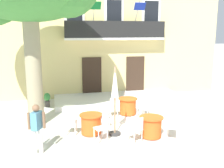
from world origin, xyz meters
The scene contains 18 objects.
ground_plane centered at (0.00, 0.00, 0.00)m, with size 120.00×120.00×0.00m, color beige.
building_facade centered at (0.42, 6.99, 3.75)m, with size 13.00×5.09×7.50m.
entrance_step_platform centered at (0.42, 3.66, 0.12)m, with size 6.92×2.67×0.25m, color silver.
cafe_table_near_tree centered at (-1.73, -0.60, 0.39)m, with size 0.86×0.86×0.76m.
cafe_chair_near_tree_0 centered at (-2.48, -0.51, 0.53)m, with size 0.48×0.48×0.91m.
cafe_chair_near_tree_1 centered at (-1.43, -1.29, 0.53)m, with size 0.50×0.50×0.91m.
cafe_chair_near_tree_2 centered at (-1.22, -0.04, 0.53)m, with size 0.56×0.56×0.91m.
cafe_table_middle centered at (0.24, 1.36, 0.39)m, with size 0.86×0.86×0.76m.
cafe_chair_middle_0 centered at (0.81, 0.86, 0.53)m, with size 0.57×0.57×0.91m.
cafe_chair_middle_1 centered at (0.44, 2.09, 0.53)m, with size 0.52×0.52×0.91m.
cafe_chair_middle_2 centered at (-0.49, 1.17, 0.53)m, with size 0.46×0.46×0.91m.
cafe_table_front centered at (0.34, -1.35, 0.39)m, with size 0.86×0.86×0.76m.
cafe_chair_front_0 centered at (0.29, -0.60, 0.53)m, with size 0.42×0.42×0.91m.
cafe_chair_front_1 centered at (-0.33, -1.70, 0.53)m, with size 0.52×0.52×0.91m.
cafe_chair_front_2 centered at (1.01, -1.68, 0.53)m, with size 0.55×0.55×0.91m.
cafe_umbrella centered at (-0.89, -0.85, 1.67)m, with size 0.44×0.44×2.55m.
ground_planter_left centered at (-3.39, 3.47, 0.40)m, with size 0.32×0.32×0.71m.
pedestrian_near_entrance centered at (-3.58, -1.81, 0.90)m, with size 0.53×0.40×1.59m.
Camera 1 is at (-2.99, -9.76, 3.78)m, focal length 42.04 mm.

